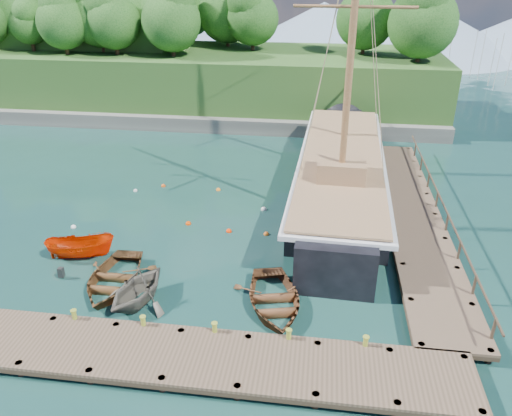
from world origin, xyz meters
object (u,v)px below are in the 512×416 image
Objects in this scene: rowboat_2 at (274,306)px; rowboat_1 at (139,303)px; rowboat_0 at (114,285)px; cabin_boat_white at (337,264)px; motorboat_orange at (82,257)px; schooner at (340,179)px.

rowboat_1 is at bearing 171.28° from rowboat_2.
cabin_boat_white reaches higher than rowboat_0.
rowboat_0 is at bearing 161.55° from rowboat_2.
rowboat_0 is at bearing -152.02° from cabin_boat_white.
schooner reaches higher than motorboat_orange.
rowboat_2 is 0.92× the size of cabin_boat_white.
cabin_boat_white is (2.88, 3.95, 0.00)m from rowboat_2.
rowboat_1 is at bearing -123.17° from schooner.
rowboat_1 is 0.75× the size of rowboat_2.
cabin_boat_white is at bearing 43.44° from rowboat_1.
rowboat_2 is 4.89m from cabin_boat_white.
schooner reaches higher than cabin_boat_white.
schooner is (3.08, 12.51, 1.22)m from rowboat_2.
rowboat_0 is 0.99× the size of rowboat_2.
rowboat_1 is at bearing -142.75° from cabin_boat_white.
motorboat_orange is at bearing 151.01° from rowboat_2.
rowboat_1 is 0.12× the size of schooner.
motorboat_orange is (-2.65, 2.20, 0.00)m from rowboat_0.
schooner is (13.59, 9.69, 1.22)m from motorboat_orange.
schooner is (9.25, 13.08, 1.22)m from rowboat_1.
rowboat_2 is 0.16× the size of schooner.
schooner is at bearing 62.15° from rowboat_2.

